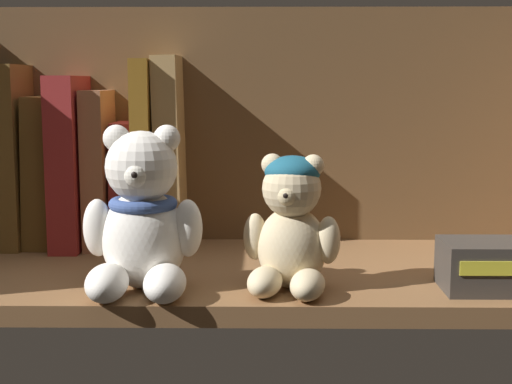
{
  "coord_description": "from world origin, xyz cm",
  "views": [
    {
      "loc": [
        -0.34,
        -78.57,
        21.78
      ],
      "look_at": [
        -1.29,
        0.0,
        10.22
      ],
      "focal_mm": 52.34,
      "sensor_mm": 36.0,
      "label": 1
    }
  ],
  "objects": [
    {
      "name": "book_1",
      "position": [
        -32.77,
        12.04,
        11.71
      ],
      "size": [
        2.16,
        13.85,
        19.47
      ],
      "primitive_type": "cube",
      "rotation": [
        0.0,
        -0.03,
        0.0
      ],
      "color": "#2767A2",
      "rests_on": "shelf_board"
    },
    {
      "name": "book_2",
      "position": [
        -30.18,
        12.04,
        12.93
      ],
      "size": [
        2.89,
        12.18,
        21.87
      ],
      "primitive_type": "cube",
      "color": "brown",
      "rests_on": "shelf_board"
    },
    {
      "name": "book_8",
      "position": [
        -11.41,
        12.04,
        13.44
      ],
      "size": [
        3.37,
        11.15,
        22.93
      ],
      "primitive_type": "cube",
      "rotation": [
        0.0,
        -0.02,
        0.0
      ],
      "color": "tan",
      "rests_on": "shelf_board"
    },
    {
      "name": "book_5",
      "position": [
        -19.97,
        12.04,
        11.44
      ],
      "size": [
        2.65,
        12.17,
        18.88
      ],
      "primitive_type": "cube",
      "color": "#AD6D49",
      "rests_on": "shelf_board"
    },
    {
      "name": "book_3",
      "position": [
        -26.85,
        12.04,
        11.05
      ],
      "size": [
        3.68,
        10.64,
        18.19
      ],
      "primitive_type": "cube",
      "rotation": [
        0.0,
        0.03,
        0.0
      ],
      "color": "brown",
      "rests_on": "shelf_board"
    },
    {
      "name": "book_7",
      "position": [
        -14.27,
        12.04,
        13.24
      ],
      "size": [
        2.16,
        13.32,
        22.47
      ],
      "primitive_type": "cube",
      "color": "brown",
      "rests_on": "shelf_board"
    },
    {
      "name": "teddy_bear_larger",
      "position": [
        -11.68,
        -9.08,
        8.77
      ],
      "size": [
        11.48,
        11.6,
        15.85
      ],
      "color": "white",
      "rests_on": "shelf_board"
    },
    {
      "name": "shelf_board",
      "position": [
        0.0,
        0.0,
        1.0
      ],
      "size": [
        76.06,
        28.81,
        2.0
      ],
      "primitive_type": "cube",
      "color": "brown",
      "rests_on": "ground"
    },
    {
      "name": "book_6",
      "position": [
        -16.99,
        12.04,
        9.52
      ],
      "size": [
        3.14,
        9.51,
        15.12
      ],
      "primitive_type": "cube",
      "rotation": [
        0.0,
        0.03,
        0.0
      ],
      "color": "#A03131",
      "rests_on": "shelf_board"
    },
    {
      "name": "teddy_bear_smaller",
      "position": [
        2.49,
        -8.61,
        8.2
      ],
      "size": [
        9.85,
        10.18,
        13.07
      ],
      "color": "beige",
      "rests_on": "shelf_board"
    },
    {
      "name": "shelf_back_panel",
      "position": [
        0.0,
        15.01,
        15.46
      ],
      "size": [
        78.46,
        1.2,
        30.91
      ],
      "primitive_type": "cube",
      "color": "brown",
      "rests_on": "ground"
    },
    {
      "name": "small_product_box",
      "position": [
        22.33,
        -8.63,
        4.37
      ],
      "size": [
        10.59,
        6.89,
        4.74
      ],
      "color": "#38332D",
      "rests_on": "shelf_board"
    },
    {
      "name": "book_4",
      "position": [
        -23.29,
        12.04,
        12.28
      ],
      "size": [
        3.36,
        14.74,
        20.55
      ],
      "primitive_type": "cube",
      "color": "#A02929",
      "rests_on": "shelf_board"
    }
  ]
}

